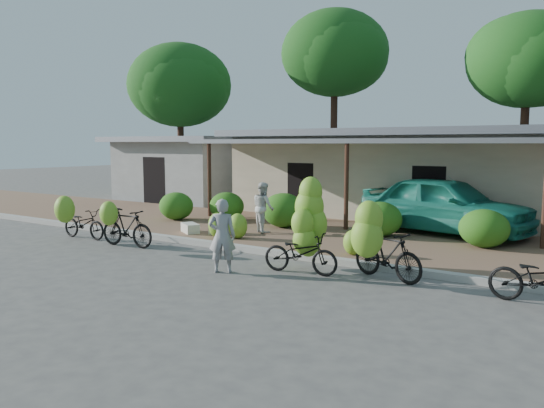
% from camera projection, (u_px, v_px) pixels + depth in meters
% --- Properties ---
extents(ground, '(100.00, 100.00, 0.00)m').
position_uv_depth(ground, '(225.00, 271.00, 11.73)').
color(ground, '#4E4C49').
rests_on(ground, ground).
extents(sidewalk, '(60.00, 6.00, 0.12)m').
position_uv_depth(sidewalk, '(330.00, 236.00, 15.86)').
color(sidewalk, brown).
rests_on(sidewalk, ground).
extents(curb, '(60.00, 0.25, 0.15)m').
position_uv_depth(curb, '(275.00, 253.00, 13.38)').
color(curb, '#A8A399').
rests_on(curb, ground).
extents(shop_main, '(13.00, 8.50, 3.35)m').
position_uv_depth(shop_main, '(401.00, 172.00, 20.58)').
color(shop_main, beige).
rests_on(shop_main, ground).
extents(shop_grey, '(7.00, 6.00, 3.15)m').
position_uv_depth(shop_grey, '(190.00, 168.00, 26.69)').
color(shop_grey, '#A3A29D').
rests_on(shop_grey, ground).
extents(tree_back_left, '(5.79, 5.72, 8.32)m').
position_uv_depth(tree_back_left, '(179.00, 84.00, 29.41)').
color(tree_back_left, '#43251B').
rests_on(tree_back_left, ground).
extents(tree_far_center, '(5.60, 5.51, 9.64)m').
position_uv_depth(tree_far_center, '(333.00, 52.00, 27.34)').
color(tree_far_center, '#43251B').
rests_on(tree_far_center, ground).
extents(tree_center_right, '(5.21, 5.09, 8.42)m').
position_uv_depth(tree_center_right, '(524.00, 59.00, 22.93)').
color(tree_center_right, '#43251B').
rests_on(tree_center_right, ground).
extents(hedge_0, '(1.26, 1.14, 0.99)m').
position_uv_depth(hedge_0, '(176.00, 206.00, 18.83)').
color(hedge_0, '#285814').
rests_on(hedge_0, sidewalk).
extents(hedge_1, '(1.27, 1.14, 0.99)m').
position_uv_depth(hedge_1, '(227.00, 206.00, 18.77)').
color(hedge_1, '#285814').
rests_on(hedge_1, sidewalk).
extents(hedge_2, '(1.43, 1.28, 1.11)m').
position_uv_depth(hedge_2, '(283.00, 210.00, 17.13)').
color(hedge_2, '#285814').
rests_on(hedge_2, sidewalk).
extents(hedge_3, '(1.30, 1.17, 1.01)m').
position_uv_depth(hedge_3, '(380.00, 219.00, 15.49)').
color(hedge_3, '#285814').
rests_on(hedge_3, sidewalk).
extents(hedge_4, '(1.28, 1.16, 1.00)m').
position_uv_depth(hedge_4, '(484.00, 228.00, 13.78)').
color(hedge_4, '#285814').
rests_on(hedge_4, sidewalk).
extents(bike_far_left, '(1.73, 1.24, 1.34)m').
position_uv_depth(bike_far_left, '(80.00, 220.00, 15.63)').
color(bike_far_left, black).
rests_on(bike_far_left, ground).
extents(bike_left, '(1.80, 1.20, 1.32)m').
position_uv_depth(bike_left, '(124.00, 226.00, 14.39)').
color(bike_left, black).
rests_on(bike_left, ground).
extents(bike_center, '(1.77, 1.25, 2.09)m').
position_uv_depth(bike_center, '(306.00, 233.00, 11.71)').
color(bike_center, black).
rests_on(bike_center, ground).
extents(bike_right, '(1.81, 1.40, 1.70)m').
position_uv_depth(bike_right, '(381.00, 246.00, 10.80)').
color(bike_right, black).
rests_on(bike_right, ground).
extents(bike_far_right, '(1.89, 0.87, 0.96)m').
position_uv_depth(bike_far_right, '(542.00, 280.00, 9.14)').
color(bike_far_right, black).
rests_on(bike_far_right, ground).
extents(loose_banana_a, '(0.57, 0.49, 0.72)m').
position_uv_depth(loose_banana_a, '(218.00, 225.00, 15.29)').
color(loose_banana_a, '#7FC130').
rests_on(loose_banana_a, sidewalk).
extents(loose_banana_b, '(0.58, 0.49, 0.72)m').
position_uv_depth(loose_banana_b, '(238.00, 226.00, 15.11)').
color(loose_banana_b, '#7FC130').
rests_on(loose_banana_b, sidewalk).
extents(loose_banana_c, '(0.49, 0.42, 0.62)m').
position_uv_depth(loose_banana_c, '(353.00, 242.00, 12.86)').
color(loose_banana_c, '#7FC130').
rests_on(loose_banana_c, sidewalk).
extents(sack_near, '(0.93, 0.81, 0.30)m').
position_uv_depth(sack_near, '(223.00, 229.00, 15.92)').
color(sack_near, beige).
rests_on(sack_near, sidewalk).
extents(sack_far, '(0.84, 0.71, 0.28)m').
position_uv_depth(sack_far, '(190.00, 228.00, 16.13)').
color(sack_far, beige).
rests_on(sack_far, sidewalk).
extents(vendor, '(0.71, 0.65, 1.63)m').
position_uv_depth(vendor, '(222.00, 236.00, 11.54)').
color(vendor, gray).
rests_on(vendor, ground).
extents(bystander, '(0.95, 0.90, 1.54)m').
position_uv_depth(bystander, '(263.00, 207.00, 16.12)').
color(bystander, silver).
rests_on(bystander, sidewalk).
extents(teal_van, '(5.40, 2.94, 1.74)m').
position_uv_depth(teal_van, '(445.00, 205.00, 15.86)').
color(teal_van, '#1C7F6A').
rests_on(teal_van, sidewalk).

